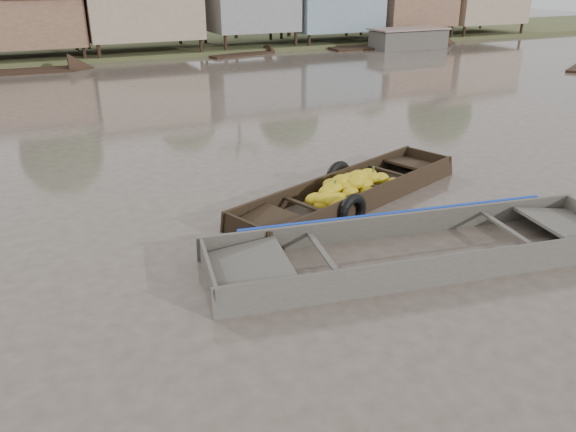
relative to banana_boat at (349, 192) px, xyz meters
name	(u,v)px	position (x,y,z in m)	size (l,w,h in m)	color
ground	(369,288)	(-1.63, -3.41, -0.20)	(120.00, 120.00, 0.00)	#4B4139
banana_boat	(349,192)	(0.00, 0.00, 0.00)	(6.50, 3.60, 0.90)	black
viewer_boat	(421,254)	(-0.20, -2.89, -0.14)	(8.01, 3.29, 0.63)	#3E3A34
distant_boats	(322,52)	(10.63, 21.14, 0.01)	(45.05, 14.85, 1.38)	black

